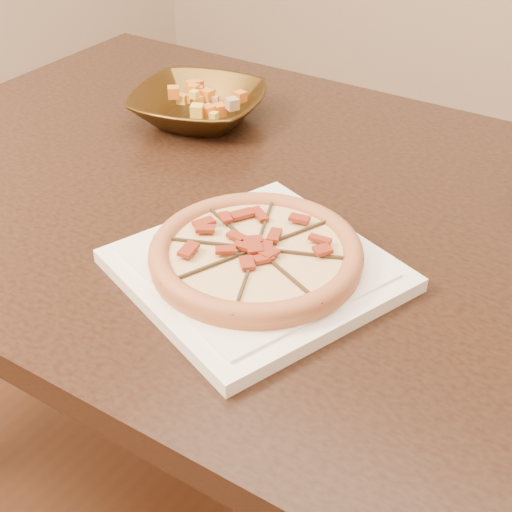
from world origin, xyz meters
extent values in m
cube|color=black|center=(-0.10, 0.00, 0.73)|extent=(1.38, 0.91, 0.04)
cylinder|color=black|center=(-0.70, 0.35, 0.35)|extent=(0.07, 0.07, 0.71)
cube|color=white|center=(-0.03, -0.17, 0.76)|extent=(0.36, 0.36, 0.02)
cube|color=white|center=(-0.03, -0.17, 0.77)|extent=(0.31, 0.31, 0.00)
cylinder|color=#AE5A36|center=(-0.03, -0.17, 0.78)|extent=(0.25, 0.25, 0.01)
torus|color=#AE5A36|center=(-0.03, -0.17, 0.79)|extent=(0.25, 0.25, 0.03)
cylinder|color=beige|center=(-0.03, -0.17, 0.79)|extent=(0.21, 0.21, 0.01)
cube|color=#332515|center=(-0.03, -0.17, 0.79)|extent=(0.10, 0.23, 0.01)
cube|color=#332515|center=(-0.03, -0.17, 0.79)|extent=(0.23, 0.10, 0.01)
cube|color=#332515|center=(-0.03, -0.17, 0.79)|extent=(0.23, 0.10, 0.01)
cube|color=#332515|center=(-0.03, -0.17, 0.79)|extent=(0.10, 0.23, 0.01)
cube|color=#A92919|center=(-0.01, -0.16, 0.79)|extent=(0.03, 0.02, 0.00)
cube|color=#A92919|center=(0.00, -0.14, 0.79)|extent=(0.03, 0.03, 0.00)
cube|color=#A92919|center=(0.00, -0.11, 0.79)|extent=(0.02, 0.03, 0.00)
cube|color=#A92919|center=(-0.03, -0.15, 0.79)|extent=(0.02, 0.03, 0.00)
cube|color=#A92919|center=(-0.04, -0.12, 0.79)|extent=(0.02, 0.03, 0.00)
cube|color=#A92919|center=(-0.06, -0.11, 0.79)|extent=(0.02, 0.03, 0.00)
cube|color=#A92919|center=(-0.05, -0.15, 0.79)|extent=(0.03, 0.03, 0.00)
cube|color=#A92919|center=(-0.08, -0.15, 0.79)|extent=(0.03, 0.02, 0.00)
cube|color=#A92919|center=(-0.11, -0.16, 0.79)|extent=(0.03, 0.02, 0.00)
cube|color=#A92919|center=(-0.07, -0.18, 0.79)|extent=(0.03, 0.02, 0.00)
cube|color=#A92919|center=(-0.08, -0.20, 0.79)|extent=(0.03, 0.02, 0.00)
cube|color=#A92919|center=(-0.04, -0.19, 0.79)|extent=(0.03, 0.03, 0.00)
cube|color=#A92919|center=(-0.05, -0.21, 0.79)|extent=(0.02, 0.03, 0.00)
cube|color=#A92919|center=(-0.03, -0.24, 0.79)|extent=(0.01, 0.02, 0.00)
cube|color=#A92919|center=(-0.02, -0.20, 0.79)|extent=(0.02, 0.03, 0.00)
cube|color=#A92919|center=(0.00, -0.21, 0.79)|extent=(0.03, 0.03, 0.00)
cube|color=#A92919|center=(0.03, -0.21, 0.79)|extent=(0.03, 0.02, 0.00)
cube|color=#A92919|center=(0.01, -0.18, 0.79)|extent=(0.03, 0.02, 0.00)
cube|color=#A92919|center=(0.03, -0.17, 0.79)|extent=(0.02, 0.02, 0.00)
imported|color=#462F12|center=(-0.36, 0.14, 0.78)|extent=(0.27, 0.27, 0.05)
cube|color=tan|center=(-0.36, 0.14, 0.82)|extent=(0.03, 0.03, 0.03)
cube|color=orange|center=(-0.34, 0.15, 0.82)|extent=(0.03, 0.03, 0.03)
cube|color=yellow|center=(-0.34, 0.16, 0.82)|extent=(0.03, 0.03, 0.03)
cube|color=tan|center=(-0.33, 0.18, 0.82)|extent=(0.03, 0.03, 0.03)
cube|color=orange|center=(-0.36, 0.15, 0.82)|extent=(0.03, 0.03, 0.03)
cube|color=yellow|center=(-0.36, 0.16, 0.82)|extent=(0.03, 0.03, 0.03)
cube|color=tan|center=(-0.37, 0.18, 0.82)|extent=(0.03, 0.03, 0.03)
cube|color=orange|center=(-0.36, 0.14, 0.82)|extent=(0.03, 0.03, 0.03)
cube|color=yellow|center=(-0.37, 0.15, 0.82)|extent=(0.03, 0.03, 0.03)
cube|color=tan|center=(-0.39, 0.15, 0.82)|extent=(0.03, 0.03, 0.03)
cube|color=orange|center=(-0.40, 0.13, 0.82)|extent=(0.03, 0.03, 0.03)
cube|color=yellow|center=(-0.37, 0.14, 0.82)|extent=(0.03, 0.03, 0.03)
cube|color=tan|center=(-0.38, 0.12, 0.82)|extent=(0.03, 0.03, 0.03)
cube|color=orange|center=(-0.37, 0.10, 0.82)|extent=(0.03, 0.03, 0.03)
cube|color=yellow|center=(-0.36, 0.14, 0.82)|extent=(0.03, 0.03, 0.03)
cube|color=tan|center=(-0.35, 0.12, 0.82)|extent=(0.03, 0.03, 0.03)
cube|color=orange|center=(-0.34, 0.11, 0.82)|extent=(0.03, 0.03, 0.03)
cube|color=yellow|center=(-0.32, 0.11, 0.82)|extent=(0.03, 0.03, 0.03)
cube|color=tan|center=(-0.35, 0.14, 0.82)|extent=(0.03, 0.03, 0.03)
camera|label=1|loc=(0.36, -0.74, 1.27)|focal=50.00mm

